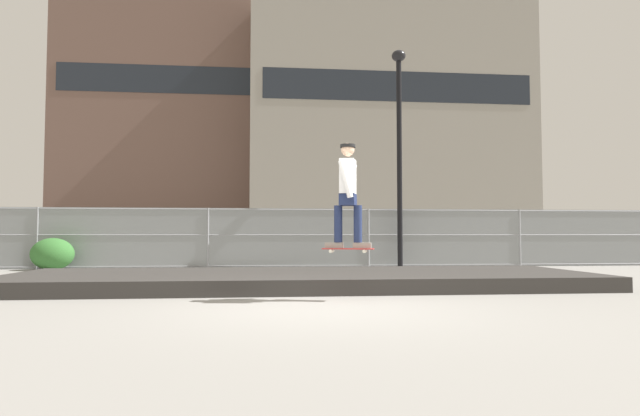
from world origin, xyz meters
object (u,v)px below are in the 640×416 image
skateboard (348,249)px  street_lamp (399,132)px  parked_car_mid (322,240)px  skater (348,189)px  parked_car_near (175,240)px  shrub_left (52,254)px

skateboard → street_lamp: (2.88, 8.05, 3.46)m
parked_car_mid → street_lamp: bearing=-61.0°
skater → parked_car_near: size_ratio=0.37×
skateboard → parked_car_mid: parked_car_mid is taller
parked_car_mid → shrub_left: 9.06m
skateboard → skater: (-0.00, 0.00, 0.94)m
skateboard → street_lamp: 9.23m
skateboard → parked_car_near: (-4.54, 11.76, 0.04)m
skater → parked_car_near: (-4.54, 11.76, -0.89)m
skater → parked_car_near: 12.64m
skateboard → shrub_left: shrub_left is taller
skateboard → street_lamp: street_lamp is taller
shrub_left → parked_car_mid: bearing=24.6°
skateboard → parked_car_mid: (0.83, 11.76, 0.04)m
street_lamp → parked_car_mid: street_lamp is taller
parked_car_mid → parked_car_near: bearing=180.0°
skater → parked_car_near: bearing=111.1°
skater → shrub_left: skater is taller
skater → street_lamp: size_ratio=0.24×
street_lamp → parked_car_near: street_lamp is taller
shrub_left → street_lamp: bearing=0.3°
parked_car_mid → shrub_left: bearing=-155.4°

